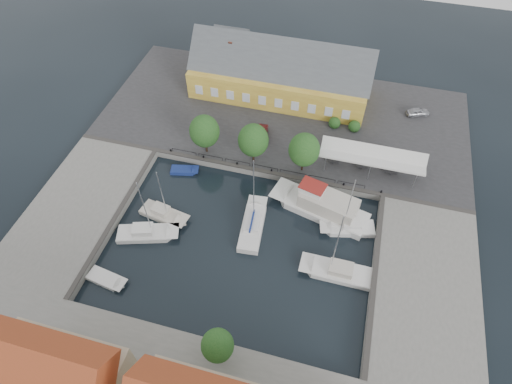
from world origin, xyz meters
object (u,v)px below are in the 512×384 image
Objects in this scene: tent_canopy at (373,156)px; launch_sw at (107,280)px; west_boat_c at (147,234)px; car_silver at (418,112)px; east_boat_a at (348,228)px; east_boat_b at (337,272)px; center_sailboat at (253,226)px; warehouse at (277,74)px; west_boat_b at (164,215)px; trawler at (323,207)px; launch_nw at (184,171)px; car_red at (261,134)px.

tent_canopy is 37.24m from launch_sw.
car_silver is at bearing 44.59° from west_boat_c.
launch_sw is at bearing -151.12° from east_boat_a.
center_sailboat is at bearing 161.72° from east_boat_b.
warehouse is 2.40× the size of center_sailboat.
car_silver is 0.31× the size of east_boat_b.
east_boat_b reaches higher than car_silver.
tent_canopy is at bearing -39.86° from warehouse.
east_boat_b reaches higher than launch_sw.
east_boat_b is 1.23× the size of west_boat_b.
west_boat_c is (-23.83, -0.83, 0.00)m from east_boat_b.
trawler is at bearing 130.80° from car_silver.
warehouse is 5.67× the size of launch_sw.
car_silver is 0.86× the size of launch_nw.
warehouse is 2.71× the size of west_boat_c.
trawler is 3.25× the size of launch_nw.
launch_nw is at bearing -140.01° from car_red.
warehouse is 33.10m from west_boat_c.
west_boat_b is at bearing -106.31° from warehouse.
launch_nw is (2.43, 18.49, -0.00)m from launch_sw.
trawler is at bearing 17.18° from west_boat_b.
launch_nw is at bearing 155.50° from east_boat_b.
east_boat_a is (-7.60, -24.07, -1.35)m from car_silver.
launch_nw is at bearing -166.08° from tent_canopy.
car_silver is at bearing 23.34° from car_red.
east_boat_b is (14.70, -30.71, -4.17)m from warehouse.
launch_sw is (-1.88, -7.05, -0.17)m from west_boat_c.
car_red is at bearing 94.93° from car_silver.
west_boat_c is at bearing -145.50° from tent_canopy.
car_silver is (6.20, 13.79, -2.07)m from tent_canopy.
center_sailboat is 13.84m from launch_nw.
trawler is 9.20m from east_boat_b.
launch_sw is at bearing -105.93° from warehouse.
east_boat_a is (-1.41, -10.28, -3.42)m from tent_canopy.
west_boat_c is at bearing -104.78° from west_boat_b.
west_boat_c is 7.30m from launch_sw.
east_boat_b reaches higher than warehouse.
car_red is 29.51m from launch_sw.
launch_nw is (-31.38, -20.03, -1.52)m from car_silver.
center_sailboat is at bearing -82.79° from warehouse.
trawler is at bearing 24.55° from west_boat_c.
west_boat_b is at bearing -170.11° from east_boat_a.
warehouse reaches higher than car_silver.
tent_canopy reaches higher than car_silver.
tent_canopy is at bearing -12.16° from car_red.
tent_canopy is 31.41m from west_boat_c.
east_boat_a is at bearing 140.38° from car_silver.
car_red is 0.40× the size of east_boat_a.
car_red is (-16.12, 2.40, -2.02)m from tent_canopy.
launch_sw is at bearing -116.62° from car_red.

